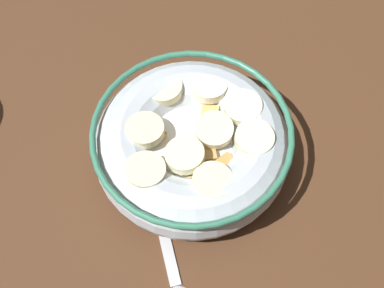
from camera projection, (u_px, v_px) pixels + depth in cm
name	position (u px, v px, depth cm)	size (l,w,h in cm)	color
ground_plane	(192.00, 163.00, 49.86)	(123.73, 123.73, 2.00)	#472B19
cereal_bowl	(192.00, 143.00, 46.28)	(18.43, 18.43, 6.02)	#B2BCC6
spoon	(175.00, 280.00, 42.89)	(10.62, 10.42, 0.80)	#B7B7BC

